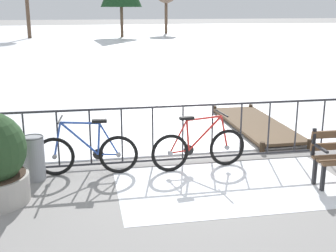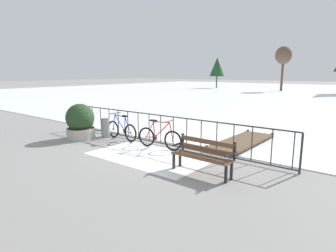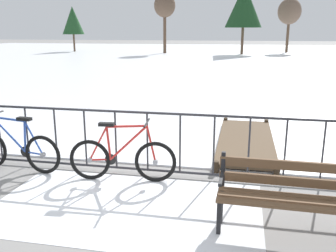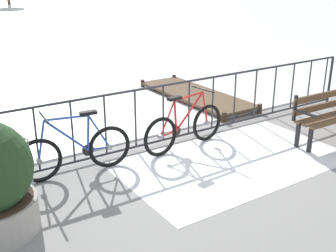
{
  "view_description": "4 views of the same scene",
  "coord_description": "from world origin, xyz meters",
  "views": [
    {
      "loc": [
        -1.69,
        -7.45,
        2.76
      ],
      "look_at": [
        -0.21,
        0.32,
        0.61
      ],
      "focal_mm": 47.95,
      "sensor_mm": 36.0,
      "label": 1
    },
    {
      "loc": [
        6.13,
        -7.26,
        2.49
      ],
      "look_at": [
        0.9,
        -0.72,
        0.9
      ],
      "focal_mm": 30.31,
      "sensor_mm": 36.0,
      "label": 2
    },
    {
      "loc": [
        2.01,
        -5.6,
        2.33
      ],
      "look_at": [
        0.91,
        -0.12,
        0.88
      ],
      "focal_mm": 39.64,
      "sensor_mm": 36.0,
      "label": 3
    },
    {
      "loc": [
        -3.66,
        -5.64,
        2.81
      ],
      "look_at": [
        -0.21,
        -0.46,
        0.52
      ],
      "focal_mm": 44.72,
      "sensor_mm": 36.0,
      "label": 4
    }
  ],
  "objects": [
    {
      "name": "bicycle_second",
      "position": [
        -1.69,
        -0.26,
        0.37
      ],
      "size": [
        1.71,
        0.52,
        0.97
      ],
      "color": "black",
      "rests_on": "ground"
    },
    {
      "name": "tree_west_mid",
      "position": [
        6.4,
        36.04,
        4.14
      ],
      "size": [
        2.37,
        2.37,
        5.49
      ],
      "color": "brown",
      "rests_on": "ground"
    },
    {
      "name": "tree_centre",
      "position": [
        -5.92,
        32.06,
        4.58
      ],
      "size": [
        2.11,
        2.11,
        5.84
      ],
      "color": "brown",
      "rests_on": "ground"
    },
    {
      "name": "wooden_dock",
      "position": [
        2.14,
        1.91,
        0.12
      ],
      "size": [
        1.1,
        3.31,
        0.2
      ],
      "color": "brown",
      "rests_on": "ground"
    },
    {
      "name": "snow_patch",
      "position": [
        0.54,
        -1.2,
        0.0
      ],
      "size": [
        3.62,
        2.12,
        0.01
      ],
      "primitive_type": "cube",
      "color": "white",
      "rests_on": "ground"
    },
    {
      "name": "frozen_pond",
      "position": [
        0.0,
        28.4,
        0.01
      ],
      "size": [
        80.0,
        56.0,
        0.03
      ],
      "primitive_type": "cube",
      "color": "white",
      "rests_on": "ground"
    },
    {
      "name": "park_bench",
      "position": [
        2.59,
        -1.42,
        0.51
      ],
      "size": [
        1.61,
        0.52,
        0.89
      ],
      "color": "brown",
      "rests_on": "ground"
    },
    {
      "name": "ground_plane",
      "position": [
        0.0,
        0.0,
        0.0
      ],
      "size": [
        160.0,
        160.0,
        0.0
      ],
      "primitive_type": "plane",
      "color": "gray"
    },
    {
      "name": "tree_far_west",
      "position": [
        1.79,
        31.99,
        4.56
      ],
      "size": [
        3.51,
        3.51,
        6.6
      ],
      "color": "brown",
      "rests_on": "ground"
    },
    {
      "name": "bicycle_near_railing",
      "position": [
        0.21,
        -0.33,
        0.37
      ],
      "size": [
        1.71,
        0.52,
        0.97
      ],
      "color": "black",
      "rests_on": "ground"
    },
    {
      "name": "tree_east_mid",
      "position": [
        -16.33,
        33.17,
        3.32
      ],
      "size": [
        2.33,
        2.33,
        4.8
      ],
      "color": "brown",
      "rests_on": "ground"
    },
    {
      "name": "railing_fence",
      "position": [
        0.0,
        0.0,
        0.56
      ],
      "size": [
        9.06,
        0.06,
        1.07
      ],
      "color": "#2D2D33",
      "rests_on": "ground"
    }
  ]
}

